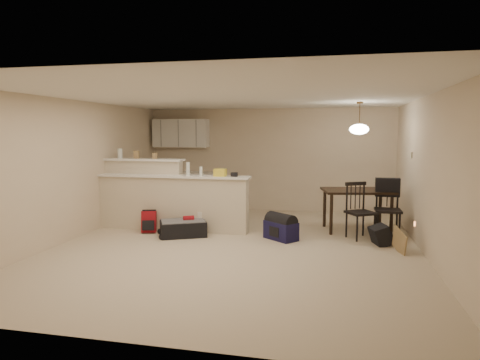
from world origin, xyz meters
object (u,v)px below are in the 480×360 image
(dining_chair_near, at_px, (361,211))
(navy_duffel, at_px, (281,230))
(dining_table, at_px, (357,195))
(dining_chair_far, at_px, (388,209))
(pendant_lamp, at_px, (359,129))
(red_backpack, at_px, (149,222))
(suitcase, at_px, (183,228))
(black_daypack, at_px, (380,235))

(dining_chair_near, relative_size, navy_duffel, 1.69)
(dining_table, bearing_deg, dining_chair_far, -48.19)
(dining_chair_far, bearing_deg, dining_table, 143.18)
(pendant_lamp, relative_size, red_backpack, 1.51)
(dining_chair_near, bearing_deg, suitcase, 157.68)
(dining_table, distance_m, red_backpack, 4.08)
(navy_duffel, distance_m, black_daypack, 1.71)
(dining_chair_far, xyz_separation_m, navy_duffel, (-1.90, -0.62, -0.36))
(dining_chair_near, bearing_deg, black_daypack, -80.16)
(suitcase, relative_size, black_daypack, 2.25)
(dining_chair_near, height_order, red_backpack, dining_chair_near)
(dining_table, distance_m, dining_chair_far, 0.69)
(dining_table, xyz_separation_m, dining_chair_near, (0.04, -0.65, -0.21))
(pendant_lamp, bearing_deg, dining_chair_far, -36.79)
(navy_duffel, bearing_deg, suitcase, -136.54)
(pendant_lamp, relative_size, dining_chair_far, 0.59)
(suitcase, distance_m, black_daypack, 3.53)
(suitcase, xyz_separation_m, navy_duffel, (1.81, 0.12, 0.02))
(dining_table, height_order, dining_chair_near, dining_chair_near)
(red_backpack, distance_m, navy_duffel, 2.55)
(pendant_lamp, bearing_deg, red_backpack, -165.40)
(pendant_lamp, bearing_deg, navy_duffel, -143.13)
(suitcase, xyz_separation_m, red_backpack, (-0.74, 0.13, 0.07))
(dining_chair_far, relative_size, suitcase, 1.27)
(dining_table, xyz_separation_m, red_backpack, (-3.91, -1.02, -0.51))
(dining_chair_far, relative_size, red_backpack, 2.56)
(dining_chair_near, bearing_deg, navy_duffel, 163.68)
(dining_chair_near, xyz_separation_m, suitcase, (-3.21, -0.49, -0.37))
(suitcase, bearing_deg, black_daypack, -24.31)
(dining_chair_far, height_order, suitcase, dining_chair_far)
(dining_table, relative_size, red_backpack, 3.52)
(dining_table, relative_size, dining_chair_near, 1.42)
(suitcase, relative_size, red_backpack, 2.01)
(black_daypack, bearing_deg, red_backpack, 74.24)
(red_backpack, bearing_deg, navy_duffel, -17.10)
(dining_chair_far, bearing_deg, dining_chair_near, -152.90)
(pendant_lamp, relative_size, dining_chair_near, 0.61)
(dining_chair_far, bearing_deg, suitcase, -168.65)
(dining_chair_near, xyz_separation_m, dining_chair_far, (0.50, 0.26, 0.02))
(red_backpack, relative_size, black_daypack, 1.12)
(dining_table, xyz_separation_m, black_daypack, (0.35, -1.02, -0.55))
(suitcase, bearing_deg, dining_table, -6.51)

